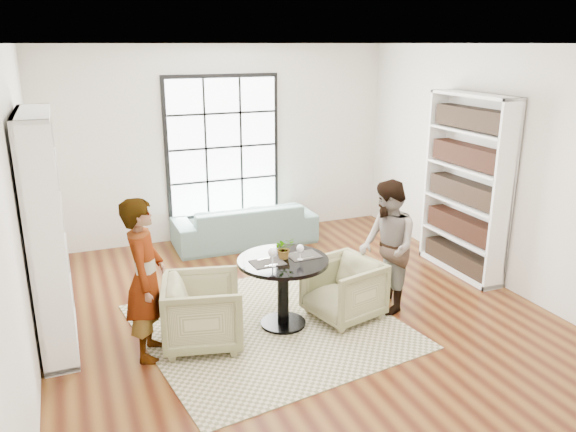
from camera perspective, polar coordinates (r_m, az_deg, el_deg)
name	(u,v)px	position (r m, az deg, el deg)	size (l,w,h in m)	color
ground	(296,311)	(6.67, 0.82, -9.62)	(6.00, 6.00, 0.00)	brown
room_shell	(279,196)	(6.69, -0.94, 2.02)	(6.00, 6.01, 6.00)	silver
rug	(269,326)	(6.34, -1.91, -11.09)	(2.64, 2.64, 0.01)	#BCAC8D
pedestal_table	(283,278)	(6.12, -0.51, -6.31)	(0.98, 0.98, 0.78)	black
sofa	(245,224)	(8.73, -4.44, -0.81)	(2.17, 0.85, 0.63)	slate
armchair_left	(203,312)	(5.91, -8.61, -9.59)	(0.78, 0.80, 0.73)	tan
armchair_right	(343,289)	(6.42, 5.65, -7.41)	(0.73, 0.75, 0.68)	#C2AB8B
person_left	(145,279)	(5.63, -14.28, -6.24)	(0.60, 0.39, 1.64)	gray
person_right	(387,247)	(6.52, 10.06, -3.13)	(0.75, 0.59, 1.55)	gray
placemat_left	(267,263)	(5.94, -2.10, -4.75)	(0.34, 0.26, 0.01)	#282622
placemat_right	(304,255)	(6.13, 1.61, -4.02)	(0.34, 0.26, 0.01)	#282622
cutlery_left	(267,262)	(5.94, -2.10, -4.68)	(0.14, 0.22, 0.01)	silver
cutlery_right	(304,255)	(6.13, 1.61, -3.96)	(0.14, 0.22, 0.01)	silver
wine_glass_left	(272,253)	(5.81, -1.59, -3.76)	(0.09, 0.09, 0.20)	silver
wine_glass_right	(300,249)	(5.97, 1.25, -3.37)	(0.08, 0.08, 0.18)	silver
flower_centerpiece	(284,248)	(6.02, -0.40, -3.27)	(0.21, 0.18, 0.23)	gray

